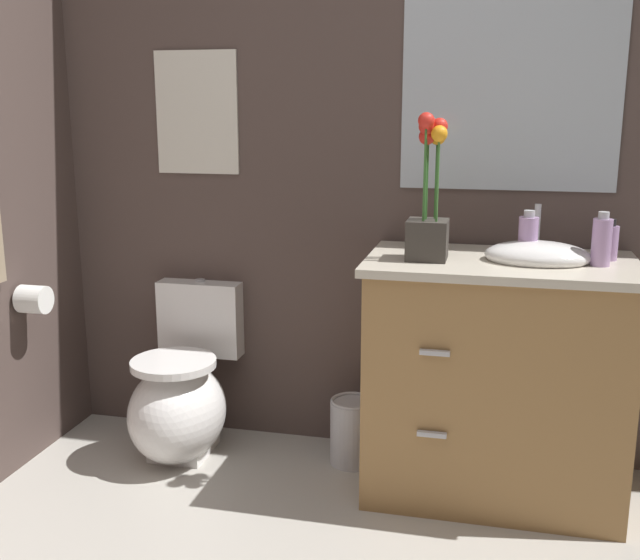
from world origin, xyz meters
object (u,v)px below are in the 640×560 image
at_px(flower_vase, 429,205).
at_px(wall_poster, 197,113).
at_px(soap_bottle, 602,241).
at_px(wall_mirror, 510,96).
at_px(vanity_cabinet, 496,376).
at_px(lotion_bottle, 528,237).
at_px(toilet_paper_roll, 34,299).
at_px(toilet, 182,398).
at_px(trash_bin, 353,431).
at_px(hand_wash_bottle, 610,242).

height_order(flower_vase, wall_poster, wall_poster).
relative_size(soap_bottle, wall_mirror, 0.23).
bearing_deg(vanity_cabinet, lotion_bottle, 18.42).
xyz_separation_m(lotion_bottle, wall_poster, (-1.33, 0.27, 0.42)).
distance_m(flower_vase, soap_bottle, 0.59).
height_order(lotion_bottle, wall_poster, wall_poster).
bearing_deg(toilet_paper_roll, toilet, 20.93).
xyz_separation_m(trash_bin, wall_mirror, (0.54, 0.19, 1.31)).
distance_m(flower_vase, wall_mirror, 0.57).
height_order(vanity_cabinet, wall_mirror, wall_mirror).
height_order(trash_bin, toilet_paper_roll, toilet_paper_roll).
bearing_deg(toilet, toilet_paper_roll, -159.07).
bearing_deg(soap_bottle, trash_bin, 171.59).
bearing_deg(flower_vase, hand_wash_bottle, 12.48).
bearing_deg(hand_wash_bottle, soap_bottle, -111.03).
distance_m(hand_wash_bottle, trash_bin, 1.22).
relative_size(hand_wash_bottle, trash_bin, 0.53).
bearing_deg(lotion_bottle, wall_mirror, 107.91).
relative_size(flower_vase, wall_poster, 1.02).
height_order(toilet, toilet_paper_roll, toilet_paper_roll).
height_order(toilet, hand_wash_bottle, hand_wash_bottle).
bearing_deg(flower_vase, wall_poster, 160.62).
bearing_deg(toilet, soap_bottle, -1.88).
height_order(hand_wash_bottle, wall_poster, wall_poster).
bearing_deg(vanity_cabinet, toilet_paper_roll, -174.49).
bearing_deg(soap_bottle, wall_mirror, 135.39).
relative_size(lotion_bottle, wall_poster, 0.35).
relative_size(toilet, soap_bottle, 3.77).
xyz_separation_m(hand_wash_bottle, wall_poster, (-1.61, 0.21, 0.43)).
bearing_deg(vanity_cabinet, hand_wash_bottle, 12.89).
xyz_separation_m(hand_wash_bottle, wall_mirror, (-0.36, 0.21, 0.50)).
height_order(soap_bottle, hand_wash_bottle, soap_bottle).
bearing_deg(wall_poster, wall_mirror, 0.00).
relative_size(trash_bin, toilet_paper_roll, 2.47).
relative_size(vanity_cabinet, flower_vase, 2.10).
xyz_separation_m(toilet, toilet_paper_roll, (-0.51, -0.20, 0.44)).
bearing_deg(wall_mirror, toilet, -167.87).
bearing_deg(soap_bottle, toilet, 178.12).
bearing_deg(lotion_bottle, wall_poster, 168.69).
xyz_separation_m(soap_bottle, wall_poster, (-1.57, 0.32, 0.41)).
distance_m(toilet, toilet_paper_roll, 0.70).
distance_m(wall_mirror, toilet_paper_roll, 1.98).
bearing_deg(wall_poster, lotion_bottle, -11.31).
xyz_separation_m(vanity_cabinet, wall_poster, (-1.25, 0.29, 0.93)).
bearing_deg(wall_poster, flower_vase, -19.38).
distance_m(flower_vase, wall_poster, 1.09).
relative_size(flower_vase, hand_wash_bottle, 3.51).
distance_m(trash_bin, wall_poster, 1.44).
distance_m(toilet, wall_mirror, 1.75).
height_order(vanity_cabinet, toilet_paper_roll, vanity_cabinet).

